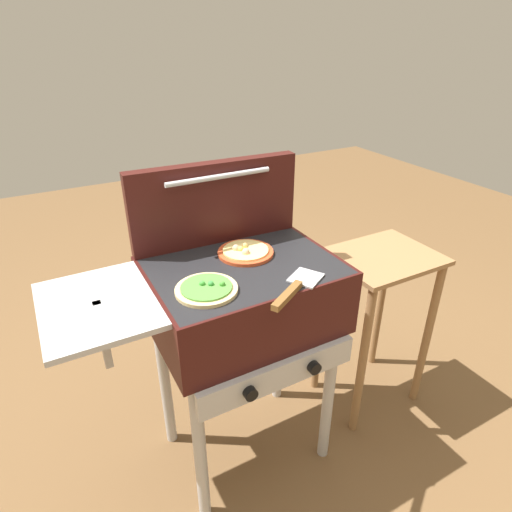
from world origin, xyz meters
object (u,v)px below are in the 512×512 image
(prep_table, at_px, (377,299))
(grill, at_px, (241,302))
(pizza_cheese, at_px, (245,252))
(pizza_veggie, at_px, (207,289))
(spatula, at_px, (295,288))

(prep_table, bearing_deg, grill, -179.63)
(prep_table, bearing_deg, pizza_cheese, 173.99)
(pizza_veggie, relative_size, prep_table, 0.25)
(pizza_veggie, distance_m, spatula, 0.27)
(pizza_cheese, distance_m, prep_table, 0.72)
(grill, xyz_separation_m, prep_table, (0.67, 0.00, -0.21))
(grill, height_order, spatula, spatula)
(grill, distance_m, prep_table, 0.71)
(pizza_cheese, height_order, prep_table, pizza_cheese)
(pizza_cheese, bearing_deg, prep_table, -6.01)
(grill, relative_size, spatula, 3.80)
(pizza_veggie, xyz_separation_m, prep_table, (0.83, 0.10, -0.36))
(grill, height_order, prep_table, grill)
(grill, relative_size, prep_table, 1.24)
(grill, bearing_deg, spatula, -69.33)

